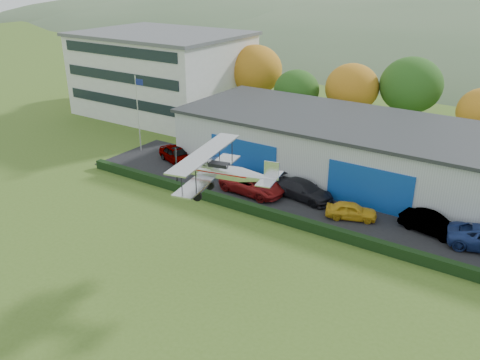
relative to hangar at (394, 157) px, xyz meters
The scene contains 15 objects.
ground 28.55m from the hangar, 100.13° to the right, with size 300.00×300.00×0.00m, color #45631F.
apron 7.72m from the hangar, 105.99° to the right, with size 48.00×9.00×0.05m, color black.
hedge 12.16m from the hangar, 99.64° to the right, with size 46.00×0.60×0.80m, color black.
hangar is the anchor object (origin of this frame).
office_block 33.84m from the hangar, 167.99° to the left, with size 20.60×15.60×10.40m.
flagpole 25.68m from the hangar, 166.49° to the right, with size 1.05×0.10×8.00m.
tree_belt 13.63m from the hangar, 108.16° to the left, with size 75.70×13.22×10.12m.
distant_hills 113.51m from the hangar, 94.79° to the left, with size 430.00×196.00×56.00m.
car_0 20.71m from the hangar, 161.55° to the right, with size 1.87×4.66×1.59m, color gray.
car_1 16.24m from the hangar, 155.29° to the right, with size 1.56×4.47×1.47m, color silver.
car_2 12.81m from the hangar, 137.41° to the right, with size 2.69×5.83×1.62m, color maroon.
car_3 8.99m from the hangar, 125.83° to the right, with size 2.17×5.34×1.55m, color black.
car_4 8.58m from the hangar, 92.96° to the right, with size 1.57×3.90×1.33m, color gold.
car_5 9.18m from the hangar, 53.95° to the right, with size 1.57×4.52×1.49m, color gray.
biplane 20.05m from the hangar, 105.18° to the right, with size 6.89×7.86×2.92m.
Camera 1 is at (16.44, -13.80, 18.14)m, focal length 37.31 mm.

